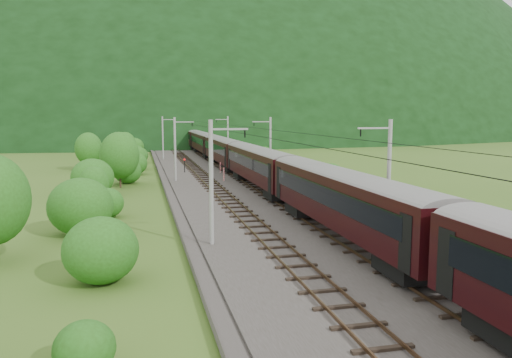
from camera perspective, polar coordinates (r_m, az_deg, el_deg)
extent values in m
plane|color=#3A5A1C|center=(34.13, 5.39, -7.28)|extent=(600.00, 600.00, 0.00)
cube|color=#38332D|center=(43.45, 1.18, -3.86)|extent=(14.00, 220.00, 0.30)
cube|color=brown|center=(42.73, -2.88, -3.59)|extent=(0.08, 220.00, 0.15)
cube|color=brown|center=(43.00, -1.00, -3.51)|extent=(0.08, 220.00, 0.15)
cube|color=black|center=(42.89, -1.94, -3.73)|extent=(2.40, 220.00, 0.12)
cube|color=brown|center=(43.83, 3.31, -3.32)|extent=(0.08, 220.00, 0.15)
cube|color=brown|center=(44.25, 5.10, -3.23)|extent=(0.08, 220.00, 0.15)
cube|color=black|center=(44.06, 4.21, -3.45)|extent=(2.40, 220.00, 0.12)
cylinder|color=gray|center=(31.88, -5.14, -0.43)|extent=(0.28, 0.28, 8.00)
cube|color=gray|center=(31.79, -3.06, 5.72)|extent=(2.40, 0.12, 0.12)
cylinder|color=black|center=(31.99, -1.28, 5.20)|extent=(0.10, 0.10, 0.50)
cylinder|color=gray|center=(63.57, -9.23, 3.38)|extent=(0.28, 0.28, 8.00)
cube|color=gray|center=(63.53, -8.21, 6.47)|extent=(2.40, 0.12, 0.12)
cylinder|color=black|center=(63.63, -7.30, 6.22)|extent=(0.10, 0.10, 0.50)
cylinder|color=gray|center=(95.47, -10.61, 4.65)|extent=(0.28, 0.28, 8.00)
cube|color=gray|center=(95.44, -9.93, 6.71)|extent=(2.40, 0.12, 0.12)
cylinder|color=black|center=(95.51, -9.32, 6.54)|extent=(0.10, 0.10, 0.50)
cylinder|color=gray|center=(127.42, -11.29, 5.28)|extent=(0.28, 0.28, 8.00)
cube|color=gray|center=(127.40, -10.79, 6.83)|extent=(2.40, 0.12, 0.12)
cylinder|color=black|center=(127.45, -10.33, 6.70)|extent=(0.10, 0.10, 0.50)
cylinder|color=gray|center=(159.39, -11.70, 5.66)|extent=(0.28, 0.28, 8.00)
cube|color=gray|center=(159.38, -11.30, 6.90)|extent=(2.40, 0.12, 0.12)
cylinder|color=black|center=(159.42, -10.94, 6.80)|extent=(0.10, 0.10, 0.50)
cylinder|color=gray|center=(35.77, 14.93, 0.20)|extent=(0.28, 0.28, 8.00)
cube|color=gray|center=(34.97, 13.37, 5.68)|extent=(2.40, 0.12, 0.12)
cylinder|color=black|center=(34.55, 11.87, 5.20)|extent=(0.10, 0.10, 0.50)
cylinder|color=gray|center=(65.61, 1.65, 3.60)|extent=(0.28, 0.28, 8.00)
cube|color=gray|center=(65.18, 0.64, 6.57)|extent=(2.40, 0.12, 0.12)
cylinder|color=black|center=(64.95, -0.23, 6.30)|extent=(0.10, 0.10, 0.50)
cylinder|color=gray|center=(96.84, -3.23, 4.80)|extent=(0.28, 0.28, 8.00)
cube|color=gray|center=(96.55, -3.95, 6.81)|extent=(2.40, 0.12, 0.12)
cylinder|color=black|center=(96.40, -4.54, 6.62)|extent=(0.10, 0.10, 0.50)
cylinder|color=gray|center=(128.45, -5.73, 5.41)|extent=(0.28, 0.28, 8.00)
cube|color=gray|center=(128.23, -6.29, 6.91)|extent=(2.40, 0.12, 0.12)
cylinder|color=black|center=(128.12, -6.73, 6.77)|extent=(0.10, 0.10, 0.50)
cylinder|color=gray|center=(160.22, -7.25, 5.76)|extent=(0.28, 0.28, 8.00)
cube|color=gray|center=(160.04, -7.70, 6.97)|extent=(2.40, 0.12, 0.12)
cylinder|color=black|center=(159.95, -8.05, 6.86)|extent=(0.10, 0.10, 0.50)
cylinder|color=black|center=(42.11, -1.98, 5.31)|extent=(0.03, 198.00, 0.03)
cylinder|color=black|center=(43.31, 4.29, 5.35)|extent=(0.03, 198.00, 0.03)
ellipsoid|color=black|center=(291.59, -11.20, 5.53)|extent=(504.00, 360.00, 244.00)
cube|color=black|center=(33.22, 10.05, -2.31)|extent=(3.05, 23.12, 3.15)
cylinder|color=gray|center=(33.02, 10.11, 0.12)|extent=(3.05, 23.00, 3.05)
cube|color=black|center=(32.59, 7.57, -1.77)|extent=(0.05, 20.34, 1.21)
cube|color=black|center=(33.80, 12.47, -1.56)|extent=(0.05, 20.34, 1.21)
cube|color=black|center=(26.64, 16.92, -9.46)|extent=(2.31, 3.36, 0.95)
cube|color=black|center=(41.02, 5.52, -3.30)|extent=(2.31, 3.36, 0.95)
cube|color=black|center=(55.73, 0.34, 1.68)|extent=(3.05, 23.12, 3.15)
cylinder|color=gray|center=(55.61, 0.34, 3.14)|extent=(3.05, 23.00, 3.05)
cube|color=black|center=(55.35, -1.21, 2.04)|extent=(0.05, 20.34, 1.21)
cube|color=black|center=(56.07, 1.88, 2.10)|extent=(0.05, 20.34, 1.21)
cube|color=black|center=(48.23, 2.60, -1.67)|extent=(2.31, 3.36, 0.95)
cube|color=black|center=(63.80, -1.36, 0.55)|extent=(2.31, 3.36, 0.95)
cube|color=black|center=(79.02, -3.73, 3.35)|extent=(3.05, 23.12, 3.15)
cylinder|color=gray|center=(78.94, -3.74, 4.37)|extent=(3.05, 23.00, 3.05)
cube|color=black|center=(78.76, -4.84, 3.60)|extent=(0.05, 20.34, 1.21)
cube|color=black|center=(79.27, -2.63, 3.64)|extent=(0.05, 20.34, 1.21)
cube|color=black|center=(71.27, -2.63, 1.26)|extent=(2.31, 3.36, 0.95)
cube|color=black|center=(87.15, -4.60, 2.36)|extent=(2.31, 3.36, 0.95)
cube|color=black|center=(102.57, -5.94, 4.24)|extent=(3.05, 23.12, 3.15)
cylinder|color=gray|center=(102.50, -5.95, 5.03)|extent=(3.05, 23.00, 3.05)
cube|color=black|center=(102.36, -6.80, 4.44)|extent=(0.05, 20.34, 1.21)
cube|color=black|center=(102.76, -5.09, 4.47)|extent=(0.05, 20.34, 1.21)
cube|color=black|center=(94.70, -5.30, 2.75)|extent=(2.31, 3.36, 0.95)
cube|color=black|center=(110.71, -6.46, 3.40)|extent=(2.31, 3.36, 0.95)
cube|color=black|center=(126.22, -7.33, 4.80)|extent=(3.05, 23.12, 3.15)
cylinder|color=gray|center=(126.17, -7.34, 5.44)|extent=(3.05, 23.00, 3.05)
cube|color=black|center=(126.06, -8.03, 4.96)|extent=(0.05, 20.34, 1.21)
cube|color=black|center=(126.38, -6.64, 4.98)|extent=(0.05, 20.34, 1.21)
cube|color=black|center=(118.30, -6.91, 3.64)|extent=(2.31, 3.36, 0.95)
cube|color=black|center=(134.37, -7.68, 4.07)|extent=(2.31, 3.36, 0.95)
cube|color=#134097|center=(159.36, -8.58, 5.30)|extent=(3.05, 18.91, 3.15)
cylinder|color=gray|center=(159.31, -8.59, 5.81)|extent=(3.05, 18.82, 3.05)
cube|color=black|center=(159.22, -9.14, 5.42)|extent=(0.05, 16.64, 1.21)
cube|color=black|center=(159.48, -8.03, 5.45)|extent=(0.05, 16.64, 1.21)
cube|color=black|center=(152.85, -8.36, 4.45)|extent=(2.31, 3.36, 0.95)
cube|color=black|center=(166.03, -8.76, 4.67)|extent=(2.31, 3.36, 0.95)
cube|color=gold|center=(168.58, -8.84, 5.33)|extent=(3.11, 0.50, 2.84)
cube|color=gold|center=(150.15, -8.29, 5.10)|extent=(3.11, 0.50, 2.84)
cube|color=black|center=(162.29, -8.68, 6.09)|extent=(0.08, 1.60, 0.95)
cylinder|color=red|center=(63.06, -3.69, 0.55)|extent=(0.18, 0.18, 1.69)
cylinder|color=red|center=(72.02, -4.09, 1.33)|extent=(0.16, 0.16, 1.53)
cylinder|color=black|center=(72.93, -8.17, 1.47)|extent=(0.13, 0.13, 1.82)
sphere|color=red|center=(72.84, -8.18, 2.21)|extent=(0.22, 0.22, 0.22)
ellipsoid|color=#265516|center=(18.32, -19.02, -17.85)|extent=(2.06, 2.06, 1.85)
ellipsoid|color=#265516|center=(26.93, -17.33, -7.77)|extent=(3.85, 3.85, 3.46)
ellipsoid|color=#265516|center=(37.93, -19.42, -2.98)|extent=(4.60, 4.60, 4.14)
ellipsoid|color=#265516|center=(43.61, -16.69, -2.63)|extent=(2.83, 2.83, 2.55)
ellipsoid|color=#265516|center=(55.44, -18.18, 0.17)|extent=(4.48, 4.48, 4.03)
ellipsoid|color=#265516|center=(64.58, -14.48, 0.87)|extent=(3.48, 3.48, 3.13)
ellipsoid|color=#265516|center=(73.96, -13.71, 1.74)|extent=(3.62, 3.62, 3.26)
ellipsoid|color=#265516|center=(80.36, -13.91, 2.43)|extent=(4.45, 4.45, 4.01)
ellipsoid|color=#265516|center=(90.70, -13.24, 2.65)|extent=(3.26, 3.26, 2.93)
ellipsoid|color=#265516|center=(99.89, -15.90, 3.17)|extent=(3.96, 3.96, 3.57)
ellipsoid|color=#265516|center=(109.69, -13.76, 3.63)|extent=(4.14, 4.14, 3.73)
ellipsoid|color=#265516|center=(119.08, -14.01, 3.69)|extent=(3.19, 3.19, 2.87)
ellipsoid|color=#265516|center=(125.02, -13.48, 3.74)|extent=(2.53, 2.53, 2.27)
cylinder|color=black|center=(48.34, -17.97, -1.98)|extent=(0.24, 0.24, 2.12)
ellipsoid|color=#265516|center=(48.17, -18.03, -0.56)|extent=(2.72, 2.72, 3.26)
cylinder|color=black|center=(61.23, -15.27, 0.71)|extent=(0.24, 0.24, 3.59)
ellipsoid|color=#265516|center=(61.03, -15.33, 2.63)|extent=(4.62, 4.62, 5.54)
cylinder|color=black|center=(81.02, -18.54, 2.02)|extent=(0.24, 0.24, 3.21)
ellipsoid|color=#265516|center=(80.88, -18.60, 3.32)|extent=(4.13, 4.13, 4.96)
cylinder|color=black|center=(93.54, -14.68, 2.76)|extent=(0.24, 0.24, 2.99)
ellipsoid|color=#265516|center=(93.43, -14.71, 3.81)|extent=(3.85, 3.85, 4.62)
ellipsoid|color=#265516|center=(55.20, 8.48, -0.11)|extent=(3.34, 3.34, 3.00)
ellipsoid|color=#265516|center=(85.03, 0.96, 2.54)|extent=(3.24, 3.24, 2.92)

